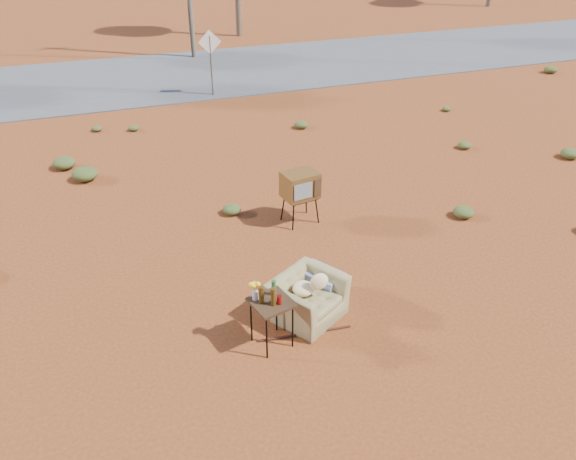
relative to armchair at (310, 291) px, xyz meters
name	(u,v)px	position (x,y,z in m)	size (l,w,h in m)	color
ground	(297,313)	(-0.20, 0.04, -0.45)	(140.00, 140.00, 0.00)	brown
highway	(156,77)	(-0.20, 15.04, -0.43)	(140.00, 7.00, 0.04)	#565659
armchair	(310,291)	(0.00, 0.00, 0.00)	(1.42, 1.35, 0.96)	#8F7F4E
tv_unit	(300,186)	(0.94, 2.88, 0.39)	(0.78, 0.66, 1.12)	black
side_table	(268,300)	(-0.87, -0.47, 0.39)	(0.68, 0.68, 1.13)	#3A2815
rusty_bar	(305,333)	(-0.28, -0.48, -0.43)	(0.04, 0.04, 1.50)	#481C13
road_sign	(210,51)	(1.30, 12.04, 1.05)	(0.78, 0.06, 2.19)	brown
scrub_patch	(192,198)	(-1.03, 4.45, -0.31)	(17.49, 8.07, 0.33)	#4E5927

